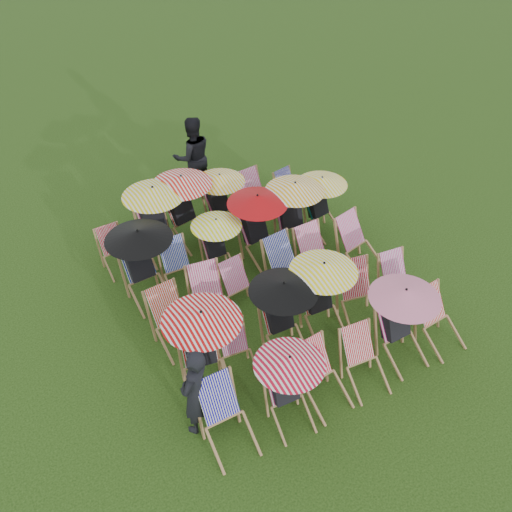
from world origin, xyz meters
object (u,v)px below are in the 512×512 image
person_rear (193,157)px  deckchair_5 (440,321)px  person_left (196,392)px  deckchair_0 (227,420)px  deckchair_29 (292,191)px

person_rear → deckchair_5: bearing=112.3°
deckchair_5 → person_left: size_ratio=0.60×
person_left → deckchair_0: bearing=84.2°
deckchair_0 → person_rear: (2.47, 6.17, 0.44)m
deckchair_0 → deckchair_5: 4.01m
deckchair_29 → person_rear: 2.36m
person_left → person_rear: person_rear is taller
person_left → deckchair_5: bearing=138.3°
deckchair_5 → person_left: (-4.26, 0.57, 0.32)m
deckchair_5 → deckchair_29: size_ratio=1.14×
deckchair_29 → person_rear: (-1.61, 1.65, 0.53)m
deckchair_5 → person_rear: (-1.54, 6.28, 0.46)m
deckchair_29 → deckchair_5: bearing=-101.3°
deckchair_5 → deckchair_29: deckchair_5 is taller
deckchair_5 → person_rear: 6.48m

